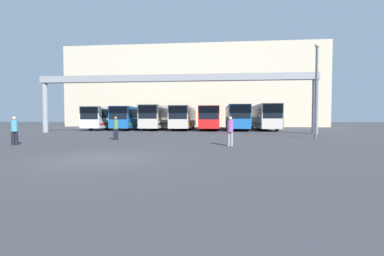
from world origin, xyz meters
TOP-DOWN VIEW (x-y plane):
  - ground_plane at (0.00, 0.00)m, footprint 200.00×200.00m
  - building_backdrop at (0.00, 43.95)m, footprint 49.77×12.00m
  - overhead_gantry at (0.00, 17.61)m, footprint 29.74×0.80m
  - bus_slot_0 at (-11.04, 26.68)m, footprint 2.51×11.99m
  - bus_slot_1 at (-7.36, 25.73)m, footprint 2.47×10.08m
  - bus_slot_2 at (-3.68, 26.46)m, footprint 2.50×11.54m
  - bus_slot_3 at (0.00, 26.63)m, footprint 2.45×11.88m
  - bus_slot_4 at (3.68, 26.58)m, footprint 2.55×11.79m
  - bus_slot_5 at (7.36, 26.37)m, footprint 2.58×11.37m
  - bus_slot_6 at (11.04, 26.44)m, footprint 2.48×11.51m
  - pedestrian_near_left at (5.33, 5.13)m, footprint 0.35×0.35m
  - pedestrian_mid_right at (-7.30, 4.49)m, footprint 0.35×0.35m
  - pedestrian_mid_left at (-2.78, 8.59)m, footprint 0.35×0.35m
  - lamp_post at (12.28, 11.21)m, footprint 0.36×0.36m

SIDE VIEW (x-z plane):
  - ground_plane at x=0.00m, z-range 0.00..0.00m
  - pedestrian_near_left at x=5.33m, z-range 0.05..1.73m
  - pedestrian_mid_right at x=-7.30m, z-range 0.05..1.74m
  - pedestrian_mid_left at x=-2.78m, z-range 0.05..1.76m
  - bus_slot_0 at x=-11.04m, z-range 0.24..3.32m
  - bus_slot_1 at x=-7.36m, z-range 0.24..3.33m
  - bus_slot_4 at x=3.68m, z-range 0.24..3.34m
  - bus_slot_3 at x=0.00m, z-range 0.24..3.40m
  - bus_slot_2 at x=-3.68m, z-range 0.25..3.51m
  - bus_slot_5 at x=7.36m, z-range 0.25..3.52m
  - bus_slot_6 at x=11.04m, z-range 0.25..3.60m
  - lamp_post at x=12.28m, z-range 0.36..7.74m
  - overhead_gantry at x=0.00m, z-range 2.16..8.38m
  - building_backdrop at x=0.00m, z-range 0.00..15.50m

